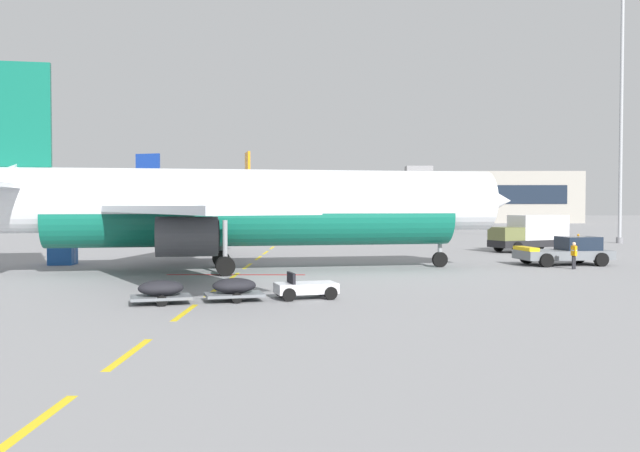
{
  "coord_description": "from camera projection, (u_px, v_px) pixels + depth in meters",
  "views": [
    {
      "loc": [
        23.46,
        -17.28,
        4.05
      ],
      "look_at": [
        22.69,
        32.72,
        2.48
      ],
      "focal_mm": 38.47,
      "sensor_mm": 36.0,
      "label": 1
    }
  ],
  "objects": [
    {
      "name": "airliner_foreground",
      "position": [
        246.0,
        206.0,
        41.78
      ],
      "size": [
        34.64,
        33.91,
        12.2
      ],
      "color": "white",
      "rests_on": "ground"
    },
    {
      "name": "apron_paint_markings",
      "position": [
        262.0,
        255.0,
        54.43
      ],
      "size": [
        8.0,
        94.63,
        0.01
      ],
      "color": "yellow",
      "rests_on": "ground"
    },
    {
      "name": "apron_light_mast_far",
      "position": [
        622.0,
        67.0,
        71.29
      ],
      "size": [
        1.8,
        1.8,
        30.31
      ],
      "color": "slate",
      "rests_on": "ground"
    },
    {
      "name": "uld_cargo_container",
      "position": [
        63.0,
        253.0,
        46.09
      ],
      "size": [
        1.73,
        1.69,
        1.6
      ],
      "color": "#194C9E",
      "rests_on": "ground"
    },
    {
      "name": "terminal_satellite",
      "position": [
        354.0,
        198.0,
        158.75
      ],
      "size": [
        99.11,
        20.6,
        12.9
      ],
      "color": "#9E998E",
      "rests_on": "ground"
    },
    {
      "name": "catering_truck",
      "position": [
        531.0,
        233.0,
        58.8
      ],
      "size": [
        7.36,
        5.13,
        3.14
      ],
      "color": "black",
      "rests_on": "ground"
    },
    {
      "name": "airliner_far_center",
      "position": [
        80.0,
        204.0,
        121.42
      ],
      "size": [
        35.51,
        34.38,
        12.72
      ],
      "color": "silver",
      "rests_on": "ground"
    },
    {
      "name": "ground",
      "position": [
        529.0,
        253.0,
        57.13
      ],
      "size": [
        400.0,
        400.0,
        0.0
      ],
      "primitive_type": "plane",
      "color": "gray"
    },
    {
      "name": "baggage_train",
      "position": [
        235.0,
        289.0,
        28.65
      ],
      "size": [
        8.65,
        3.94,
        1.14
      ],
      "color": "silver",
      "rests_on": "ground"
    },
    {
      "name": "airliner_mid_left",
      "position": [
        259.0,
        205.0,
        94.16
      ],
      "size": [
        33.82,
        34.64,
        12.24
      ],
      "color": "white",
      "rests_on": "ground"
    },
    {
      "name": "pushback_tug",
      "position": [
        566.0,
        251.0,
        45.89
      ],
      "size": [
        6.38,
        3.95,
        2.08
      ],
      "color": "slate",
      "rests_on": "ground"
    },
    {
      "name": "ground_crew_worker",
      "position": [
        574.0,
        254.0,
        42.87
      ],
      "size": [
        0.31,
        0.68,
        1.7
      ],
      "color": "#232328",
      "rests_on": "ground"
    }
  ]
}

